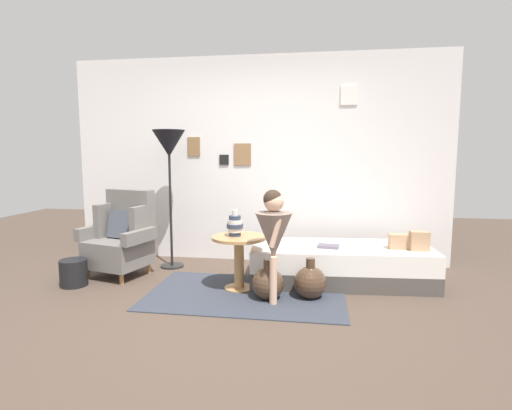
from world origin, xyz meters
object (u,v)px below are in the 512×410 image
Objects in this scene: demijohn_near at (268,283)px; magazine_basket at (74,273)px; person_child at (274,232)px; daybed at (341,264)px; armchair at (122,237)px; book_on_daybed at (328,246)px; demijohn_far at (310,282)px; floor_lamp at (169,149)px; vase_striped at (235,225)px; side_table at (239,252)px.

demijohn_near is 2.08m from magazine_basket.
person_child is at bearing -53.07° from demijohn_near.
daybed reaches higher than demijohn_near.
daybed is 4.97× the size of demijohn_near.
armchair is 1.86m from demijohn_near.
book_on_daybed is (2.33, -0.01, -0.02)m from armchair.
armchair is 2.22m from demijohn_far.
armchair is 0.64m from magazine_basket.
daybed is 2.39m from floor_lamp.
person_child reaches higher than vase_striped.
vase_striped reaches higher than side_table.
book_on_daybed is at bearing 68.75° from demijohn_far.
magazine_basket is at bearing 177.59° from demijohn_near.
magazine_basket is (-2.65, -0.46, -0.28)m from book_on_daybed.
floor_lamp is at bearing 145.00° from side_table.
vase_striped is at bearing -163.22° from book_on_daybed.
vase_striped is 0.96× the size of magazine_basket.
book_on_daybed is at bearing -0.14° from armchair.
side_table is at bearing 139.52° from person_child.
magazine_basket is (-2.07, 0.09, -0.02)m from demijohn_near.
demijohn_far is at bearing -12.47° from side_table.
side_table is 0.58m from person_child.
magazine_basket is at bearing -168.65° from daybed.
book_on_daybed reaches higher than daybed.
armchair is 2.45× the size of demijohn_far.
magazine_basket is at bearing 175.52° from person_child.
armchair reaches higher than side_table.
person_child is at bearing -40.48° from side_table.
magazine_basket is at bearing -170.17° from book_on_daybed.
armchair is at bearing 162.55° from demijohn_near.
vase_striped is at bearing 145.10° from demijohn_near.
demijohn_near is (0.33, -0.25, -0.24)m from side_table.
vase_striped is (-1.08, -0.39, 0.46)m from daybed.
vase_striped is at bearing 170.39° from side_table.
daybed is at bearing 19.60° from vase_striped.
demijohn_near is at bearing -137.71° from daybed.
side_table is at bearing 142.52° from demijohn_near.
demijohn_far is 2.47m from magazine_basket.
armchair is 2.33m from book_on_daybed.
person_child is 2.69× the size of demijohn_far.
armchair reaches higher than demijohn_far.
demijohn_near is (-0.57, -0.55, -0.26)m from book_on_daybed.
floor_lamp is (-0.98, 0.69, 1.04)m from side_table.
vase_striped is (1.38, -0.29, 0.23)m from armchair.
armchair is 0.50× the size of daybed.
armchair is 2.48m from daybed.
side_table is 2.53× the size of book_on_daybed.
vase_striped is 1.79m from magazine_basket.
book_on_daybed is at bearing 9.83° from magazine_basket.
side_table reaches higher than demijohn_near.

